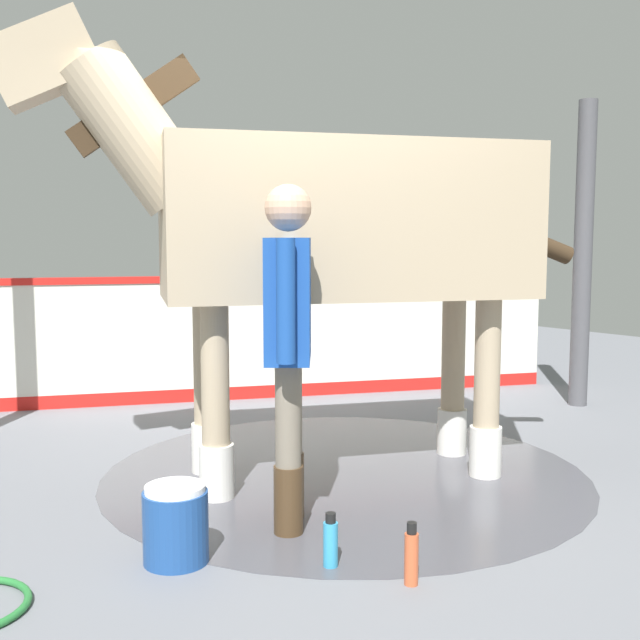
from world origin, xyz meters
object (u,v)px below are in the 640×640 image
Objects in this scene: horse at (326,226)px; bottle_spray at (411,556)px; bottle_shampoo at (331,542)px; handler at (289,330)px; wash_bucket at (176,524)px.

bottle_spray is (-0.69, -1.41, -1.44)m from horse.
horse is 1.98m from bottle_shampoo.
wash_bucket is (-0.68, -0.04, -0.85)m from handler.
horse is at bearing 63.86° from bottle_spray.
wash_bucket reaches higher than bottle_shampoo.
bottle_shampoo is at bearing 113.17° from bottle_spray.
horse is at bearing 51.15° from bottle_shampoo.
bottle_spray is (0.67, -0.85, -0.05)m from wash_bucket.
wash_bucket reaches higher than bottle_spray.
handler is at bearing 89.41° from bottle_spray.
horse reaches higher than bottle_spray.
bottle_shampoo is at bearing -67.89° from handler.
bottle_shampoo is (-0.84, -1.05, -1.45)m from horse.
handler is 6.96× the size of bottle_shampoo.
horse is 2.02m from wash_bucket.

